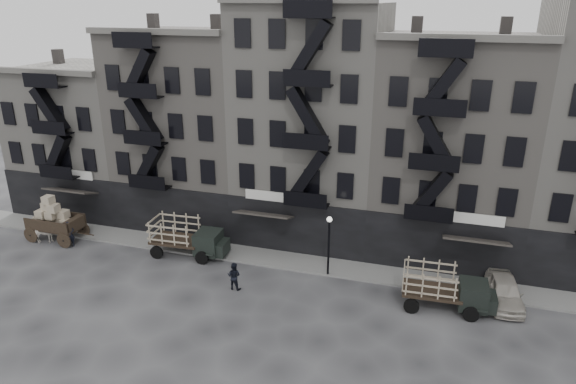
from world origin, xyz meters
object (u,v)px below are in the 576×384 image
(pedestrian_mid, at_px, (234,276))
(stake_truck_west, at_px, (187,235))
(pedestrian_west, at_px, (69,234))
(horse, at_px, (43,234))
(car_east, at_px, (504,291))
(wagon, at_px, (53,215))
(stake_truck_east, at_px, (446,286))

(pedestrian_mid, bearing_deg, stake_truck_west, -31.57)
(pedestrian_west, bearing_deg, horse, 145.86)
(stake_truck_west, relative_size, pedestrian_mid, 3.07)
(stake_truck_west, xyz_separation_m, car_east, (21.14, -0.01, -0.79))
(horse, height_order, stake_truck_west, stake_truck_west)
(stake_truck_west, xyz_separation_m, pedestrian_west, (-8.94, -1.35, -0.58))
(stake_truck_west, bearing_deg, pedestrian_mid, -36.69)
(stake_truck_west, distance_m, pedestrian_mid, 6.00)
(wagon, relative_size, stake_truck_west, 0.75)
(horse, xyz_separation_m, pedestrian_west, (2.29, 0.12, 0.23))
(pedestrian_west, relative_size, pedestrian_mid, 1.08)
(stake_truck_east, bearing_deg, wagon, 175.36)
(wagon, xyz_separation_m, stake_truck_east, (28.54, -1.10, -0.51))
(wagon, distance_m, pedestrian_west, 2.29)
(car_east, distance_m, pedestrian_west, 30.11)
(pedestrian_mid, bearing_deg, pedestrian_west, -5.90)
(stake_truck_east, relative_size, pedestrian_mid, 2.95)
(horse, xyz_separation_m, stake_truck_east, (28.92, -0.22, 0.76))
(wagon, xyz_separation_m, stake_truck_west, (10.85, 0.59, -0.45))
(stake_truck_west, bearing_deg, pedestrian_west, -174.43)
(wagon, bearing_deg, car_east, 1.83)
(horse, xyz_separation_m, car_east, (32.37, 1.46, 0.03))
(stake_truck_east, distance_m, pedestrian_mid, 12.85)
(pedestrian_mid, bearing_deg, wagon, -7.61)
(horse, distance_m, car_east, 32.40)
(stake_truck_west, relative_size, stake_truck_east, 1.04)
(stake_truck_east, bearing_deg, horse, 177.11)
(stake_truck_west, relative_size, pedestrian_west, 2.84)
(car_east, bearing_deg, wagon, 175.78)
(stake_truck_east, bearing_deg, pedestrian_mid, -175.21)
(car_east, height_order, pedestrian_mid, pedestrian_mid)
(horse, bearing_deg, pedestrian_west, -109.43)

